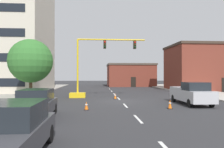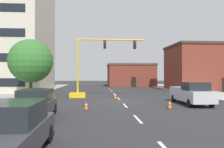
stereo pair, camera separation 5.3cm
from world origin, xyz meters
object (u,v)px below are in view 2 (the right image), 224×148
(sedan_dark_gray_mid_left, at_px, (11,130))
(traffic_cone_roadside_c, at_px, (170,104))
(sedan_dark_gray_near_left, at_px, (36,104))
(traffic_cone_roadside_a, at_px, (86,106))
(pickup_truck_silver, at_px, (191,93))
(traffic_cone_roadside_b, at_px, (115,96))
(traffic_signal_gantry, at_px, (87,78))
(tree_left_near, at_px, (31,61))

(sedan_dark_gray_mid_left, distance_m, traffic_cone_roadside_c, 12.35)
(sedan_dark_gray_near_left, distance_m, traffic_cone_roadside_a, 4.14)
(pickup_truck_silver, height_order, traffic_cone_roadside_b, pickup_truck_silver)
(traffic_cone_roadside_c, bearing_deg, traffic_signal_gantry, 126.98)
(tree_left_near, height_order, traffic_cone_roadside_b, tree_left_near)
(traffic_signal_gantry, distance_m, sedan_dark_gray_near_left, 12.25)
(sedan_dark_gray_near_left, bearing_deg, tree_left_near, 108.18)
(tree_left_near, relative_size, sedan_dark_gray_mid_left, 1.47)
(traffic_signal_gantry, distance_m, tree_left_near, 6.64)
(sedan_dark_gray_mid_left, bearing_deg, traffic_signal_gantry, 85.17)
(traffic_cone_roadside_b, bearing_deg, traffic_signal_gantry, 149.22)
(sedan_dark_gray_near_left, bearing_deg, traffic_cone_roadside_c, 18.08)
(tree_left_near, relative_size, traffic_cone_roadside_b, 10.71)
(tree_left_near, xyz_separation_m, sedan_dark_gray_mid_left, (4.82, -17.86, -3.30))
(pickup_truck_silver, bearing_deg, tree_left_near, 158.14)
(pickup_truck_silver, xyz_separation_m, traffic_cone_roadside_b, (-6.34, 4.72, -0.67))
(traffic_signal_gantry, bearing_deg, sedan_dark_gray_mid_left, -94.83)
(tree_left_near, height_order, sedan_dark_gray_near_left, tree_left_near)
(sedan_dark_gray_mid_left, xyz_separation_m, traffic_cone_roadside_a, (1.86, 9.14, -0.59))
(tree_left_near, relative_size, pickup_truck_silver, 1.23)
(pickup_truck_silver, distance_m, sedan_dark_gray_near_left, 13.10)
(traffic_signal_gantry, height_order, sedan_dark_gray_mid_left, traffic_signal_gantry)
(traffic_signal_gantry, xyz_separation_m, traffic_cone_roadside_c, (6.70, -8.90, -1.88))
(traffic_signal_gantry, xyz_separation_m, sedan_dark_gray_mid_left, (-1.53, -18.10, -1.34))
(sedan_dark_gray_mid_left, distance_m, traffic_cone_roadside_b, 16.90)
(sedan_dark_gray_near_left, bearing_deg, pickup_truck_silver, 24.06)
(traffic_cone_roadside_b, distance_m, traffic_cone_roadside_c, 7.91)
(traffic_signal_gantry, height_order, traffic_cone_roadside_c, traffic_signal_gantry)
(sedan_dark_gray_near_left, xyz_separation_m, traffic_cone_roadside_c, (9.21, 3.01, -0.54))
(pickup_truck_silver, bearing_deg, sedan_dark_gray_mid_left, -133.60)
(traffic_signal_gantry, relative_size, pickup_truck_silver, 1.62)
(traffic_cone_roadside_a, bearing_deg, sedan_dark_gray_near_left, -133.87)
(tree_left_near, height_order, traffic_cone_roadside_a, tree_left_near)
(pickup_truck_silver, height_order, traffic_cone_roadside_a, pickup_truck_silver)
(traffic_cone_roadside_b, bearing_deg, traffic_cone_roadside_a, -111.37)
(tree_left_near, xyz_separation_m, traffic_cone_roadside_a, (6.67, -8.72, -3.88))
(traffic_cone_roadside_a, bearing_deg, tree_left_near, 127.41)
(traffic_signal_gantry, height_order, pickup_truck_silver, traffic_signal_gantry)
(tree_left_near, relative_size, traffic_cone_roadside_a, 10.78)
(pickup_truck_silver, bearing_deg, traffic_cone_roadside_a, -165.33)
(pickup_truck_silver, bearing_deg, traffic_cone_roadside_c, -139.67)
(pickup_truck_silver, bearing_deg, traffic_signal_gantry, 145.19)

